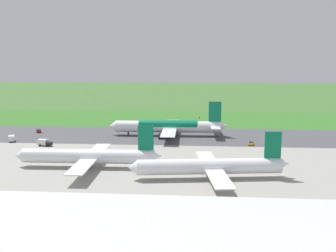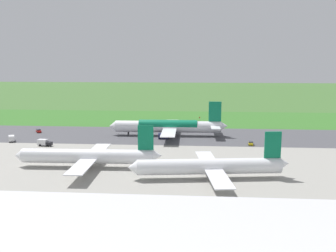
% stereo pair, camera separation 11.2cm
% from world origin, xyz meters
% --- Properties ---
extents(ground_plane, '(800.00, 800.00, 0.00)m').
position_xyz_m(ground_plane, '(0.00, 0.00, 0.00)').
color(ground_plane, '#3D662D').
extents(runway_asphalt, '(600.00, 40.47, 0.06)m').
position_xyz_m(runway_asphalt, '(0.00, 0.00, 0.03)').
color(runway_asphalt, '#47474C').
rests_on(runway_asphalt, ground).
extents(apron_concrete, '(440.00, 110.00, 0.05)m').
position_xyz_m(apron_concrete, '(0.00, 61.37, 0.03)').
color(apron_concrete, gray).
rests_on(apron_concrete, ground).
extents(grass_verge_foreground, '(600.00, 80.00, 0.04)m').
position_xyz_m(grass_verge_foreground, '(0.00, -42.87, 0.02)').
color(grass_verge_foreground, '#346B27').
rests_on(grass_verge_foreground, ground).
extents(airliner_main, '(54.03, 44.11, 15.88)m').
position_xyz_m(airliner_main, '(12.38, -0.01, 4.35)').
color(airliner_main, white).
rests_on(airliner_main, ground).
extents(airliner_parked_mid, '(47.41, 38.92, 13.85)m').
position_xyz_m(airliner_parked_mid, '(-4.50, 62.61, 3.78)').
color(airliner_parked_mid, white).
rests_on(airliner_parked_mid, ground).
extents(airliner_parked_far, '(48.02, 39.21, 14.04)m').
position_xyz_m(airliner_parked_far, '(34.17, 53.95, 3.83)').
color(airliner_parked_far, white).
rests_on(airliner_parked_far, ground).
extents(service_truck_baggage, '(4.67, 6.18, 2.65)m').
position_xyz_m(service_truck_baggage, '(78.05, 17.54, 1.40)').
color(service_truck_baggage, black).
rests_on(service_truck_baggage, ground).
extents(service_car_followme, '(3.85, 4.48, 1.62)m').
position_xyz_m(service_car_followme, '(74.86, -2.92, 0.84)').
color(service_car_followme, '#B21914').
rests_on(service_car_followme, ground).
extents(service_truck_fuel, '(6.09, 3.15, 2.65)m').
position_xyz_m(service_truck_fuel, '(60.85, 24.73, 1.40)').
color(service_truck_fuel, black).
rests_on(service_truck_fuel, ground).
extents(service_car_ops, '(2.32, 4.39, 1.62)m').
position_xyz_m(service_car_ops, '(-22.35, 16.72, 0.84)').
color(service_car_ops, gold).
rests_on(service_car_ops, ground).
extents(no_stopping_sign, '(0.60, 0.10, 2.46)m').
position_xyz_m(no_stopping_sign, '(-1.76, -42.11, 1.46)').
color(no_stopping_sign, slate).
rests_on(no_stopping_sign, ground).
extents(traffic_cone_orange, '(0.40, 0.40, 0.55)m').
position_xyz_m(traffic_cone_orange, '(3.74, -41.34, 0.28)').
color(traffic_cone_orange, orange).
rests_on(traffic_cone_orange, ground).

